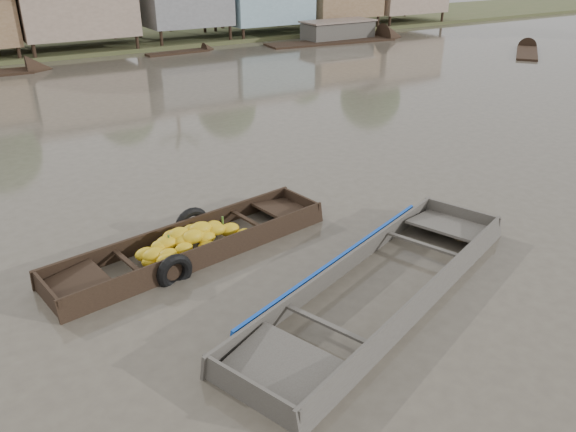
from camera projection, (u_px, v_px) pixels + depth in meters
ground at (311, 279)px, 11.01m from camera, size 120.00×120.00×0.00m
banana_boat at (190, 245)px, 11.87m from camera, size 6.42×2.44×0.90m
viewer_boat at (380, 290)px, 10.57m from camera, size 7.70×4.36×0.60m
distant_boats at (273, 46)px, 35.53m from camera, size 47.91×13.85×1.38m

